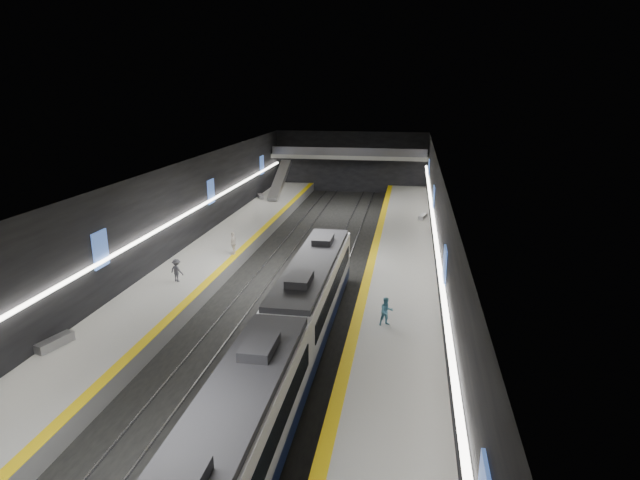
% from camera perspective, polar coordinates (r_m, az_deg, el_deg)
% --- Properties ---
extents(ground, '(70.00, 70.00, 0.00)m').
position_cam_1_polar(ground, '(38.86, -2.70, -4.63)').
color(ground, black).
rests_on(ground, ground).
extents(ceiling, '(20.00, 70.00, 0.04)m').
position_cam_1_polar(ceiling, '(36.79, -2.87, 7.10)').
color(ceiling, beige).
rests_on(ceiling, wall_left).
extents(wall_left, '(0.04, 70.00, 8.00)m').
position_cam_1_polar(wall_left, '(40.92, -16.60, 1.65)').
color(wall_left, black).
rests_on(wall_left, ground).
extents(wall_right, '(0.04, 70.00, 8.00)m').
position_cam_1_polar(wall_right, '(36.84, 12.59, 0.36)').
color(wall_right, black).
rests_on(wall_right, ground).
extents(wall_back, '(20.00, 0.04, 8.00)m').
position_cam_1_polar(wall_back, '(71.57, 3.31, 8.31)').
color(wall_back, black).
rests_on(wall_back, ground).
extents(platform_left, '(5.00, 70.00, 1.00)m').
position_cam_1_polar(platform_left, '(40.89, -13.05, -3.22)').
color(platform_left, slate).
rests_on(platform_left, ground).
extents(tile_surface_left, '(5.00, 70.00, 0.02)m').
position_cam_1_polar(tile_surface_left, '(40.73, -13.10, -2.55)').
color(tile_surface_left, '#ABABA6').
rests_on(tile_surface_left, platform_left).
extents(tactile_strip_left, '(0.60, 70.00, 0.02)m').
position_cam_1_polar(tactile_strip_left, '(39.94, -10.18, -2.73)').
color(tactile_strip_left, yellow).
rests_on(tactile_strip_left, platform_left).
extents(platform_right, '(5.00, 70.00, 1.00)m').
position_cam_1_polar(platform_right, '(37.87, 8.48, -4.56)').
color(platform_right, slate).
rests_on(platform_right, ground).
extents(tile_surface_right, '(5.00, 70.00, 0.02)m').
position_cam_1_polar(tile_surface_right, '(37.69, 8.51, -3.83)').
color(tile_surface_right, '#ABABA6').
rests_on(tile_surface_right, platform_right).
extents(tactile_strip_right, '(0.60, 70.00, 0.02)m').
position_cam_1_polar(tactile_strip_right, '(37.78, 5.17, -3.65)').
color(tactile_strip_right, yellow).
rests_on(tactile_strip_right, platform_right).
extents(rails, '(6.52, 70.00, 0.12)m').
position_cam_1_polar(rails, '(38.84, -2.70, -4.54)').
color(rails, gray).
rests_on(rails, ground).
extents(train, '(2.69, 30.04, 3.60)m').
position_cam_1_polar(train, '(25.14, -3.96, -11.35)').
color(train, '#0F1837').
rests_on(train, ground).
extents(ad_posters, '(19.94, 53.50, 2.20)m').
position_cam_1_polar(ad_posters, '(38.44, -2.47, 2.18)').
color(ad_posters, '#3B5EB1').
rests_on(ad_posters, wall_left).
extents(cove_light_left, '(0.25, 68.60, 0.12)m').
position_cam_1_polar(cove_light_left, '(40.88, -16.32, 1.37)').
color(cove_light_left, white).
rests_on(cove_light_left, wall_left).
extents(cove_light_right, '(0.25, 68.60, 0.12)m').
position_cam_1_polar(cove_light_right, '(36.88, 12.26, 0.08)').
color(cove_light_right, white).
rests_on(cove_light_right, wall_right).
extents(mezzanine_bridge, '(20.00, 3.00, 1.50)m').
position_cam_1_polar(mezzanine_bridge, '(69.39, 3.13, 8.93)').
color(mezzanine_bridge, gray).
rests_on(mezzanine_bridge, wall_left).
extents(escalator, '(1.20, 7.50, 3.92)m').
position_cam_1_polar(escalator, '(64.29, -4.33, 6.40)').
color(escalator, '#99999E').
rests_on(escalator, platform_left).
extents(bench_left_near, '(1.08, 2.11, 0.50)m').
position_cam_1_polar(bench_left_near, '(30.71, -26.44, -9.76)').
color(bench_left_near, '#99999E').
rests_on(bench_left_near, platform_left).
extents(bench_left_far, '(1.19, 1.83, 0.44)m').
position_cam_1_polar(bench_left_far, '(63.46, -6.38, 4.67)').
color(bench_left_far, '#99999E').
rests_on(bench_left_far, platform_left).
extents(bench_right_far, '(0.93, 1.82, 0.43)m').
position_cam_1_polar(bench_right_far, '(54.12, 10.89, 2.46)').
color(bench_right_far, '#99999E').
rests_on(bench_right_far, platform_right).
extents(passenger_right_b, '(0.96, 0.88, 1.61)m').
position_cam_1_polar(passenger_right_b, '(29.89, 7.09, -7.61)').
color(passenger_right_b, teal).
rests_on(passenger_right_b, platform_right).
extents(passenger_left_a, '(0.50, 1.09, 1.83)m').
position_cam_1_polar(passenger_left_a, '(42.29, -9.23, -0.34)').
color(passenger_left_a, silver).
rests_on(passenger_left_a, platform_left).
extents(passenger_left_b, '(1.15, 0.88, 1.57)m').
position_cam_1_polar(passenger_left_b, '(37.32, -15.03, -3.17)').
color(passenger_left_b, '#45454D').
rests_on(passenger_left_b, platform_left).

